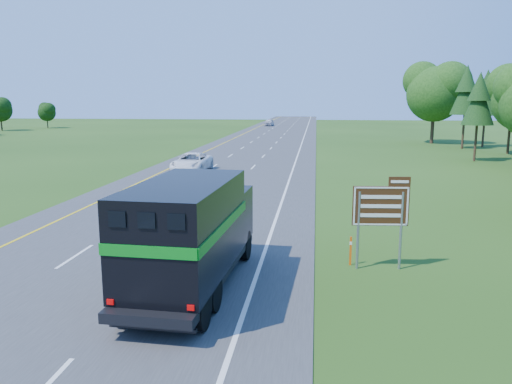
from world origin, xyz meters
TOP-DOWN VIEW (x-y plane):
  - road at (0.00, 50.00)m, footprint 15.00×260.00m
  - lane_markings at (0.00, 50.00)m, footprint 11.15×260.00m
  - horse_truck at (3.59, 8.20)m, footprint 2.94×8.27m
  - white_suv at (-3.02, 34.55)m, footprint 2.82×5.77m
  - far_car at (-3.56, 111.23)m, footprint 2.17×4.76m
  - exit_sign at (9.85, 11.03)m, footprint 2.01×0.23m
  - delineator at (8.83, 11.33)m, footprint 0.09×0.05m

SIDE VIEW (x-z plane):
  - road at x=0.00m, z-range 0.00..0.04m
  - lane_markings at x=0.00m, z-range 0.04..0.05m
  - delineator at x=8.83m, z-range 0.04..1.14m
  - white_suv at x=-3.02m, z-range 0.04..1.62m
  - far_car at x=-3.56m, z-range 0.04..1.62m
  - horse_truck at x=3.59m, z-range 0.17..3.77m
  - exit_sign at x=9.85m, z-range 0.51..3.92m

